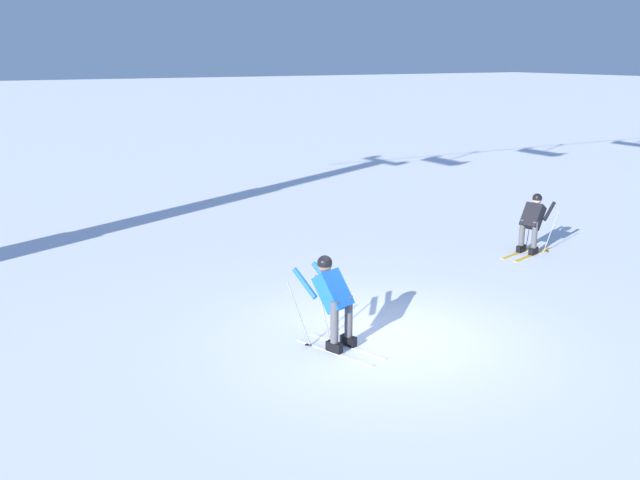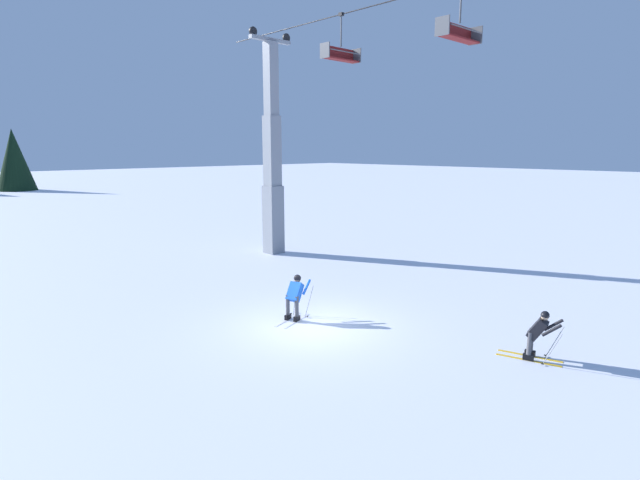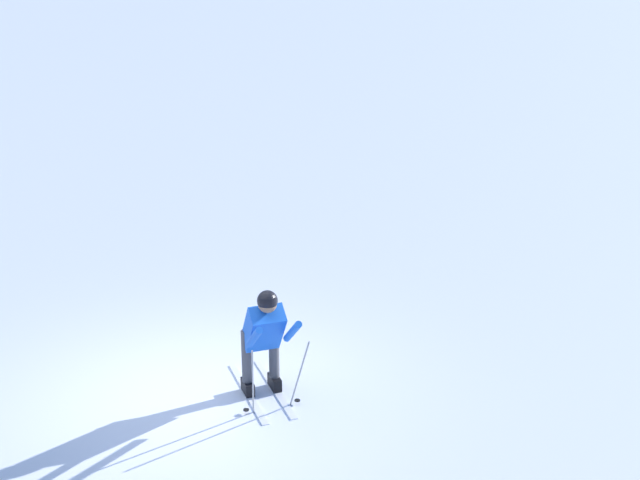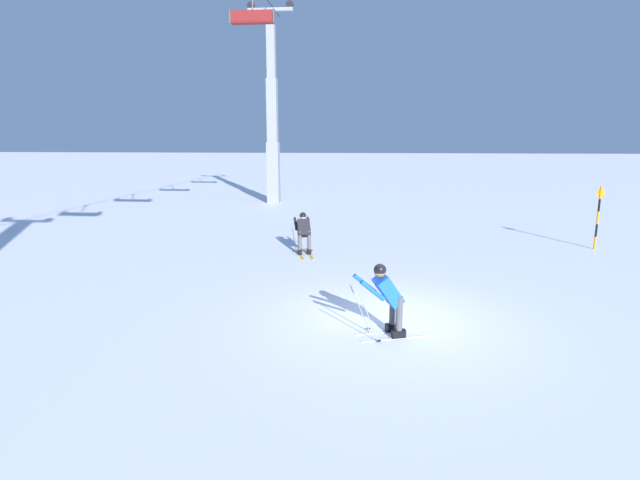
% 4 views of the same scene
% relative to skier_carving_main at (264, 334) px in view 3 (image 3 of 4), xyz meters
% --- Properties ---
extents(ground_plane, '(260.00, 260.00, 0.00)m').
position_rel_skier_carving_main_xyz_m(ground_plane, '(0.95, -0.09, -0.87)').
color(ground_plane, white).
extents(skier_carving_main, '(1.07, 1.75, 1.65)m').
position_rel_skier_carving_main_xyz_m(skier_carving_main, '(0.00, 0.00, 0.00)').
color(skier_carving_main, white).
rests_on(skier_carving_main, ground_plane).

